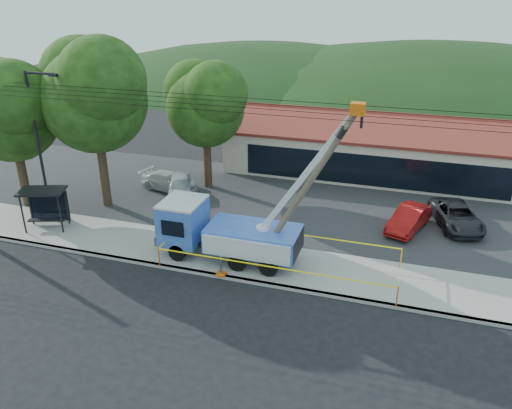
{
  "coord_description": "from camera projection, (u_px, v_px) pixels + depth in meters",
  "views": [
    {
      "loc": [
        6.17,
        -17.43,
        13.22
      ],
      "look_at": [
        -0.92,
        5.0,
        2.84
      ],
      "focal_mm": 35.0,
      "sensor_mm": 36.0,
      "label": 1
    }
  ],
  "objects": [
    {
      "name": "car_silver",
      "position": [
        181.0,
        197.0,
        33.94
      ],
      "size": [
        3.22,
        4.4,
        1.39
      ],
      "primitive_type": "imported",
      "rotation": [
        0.0,
        0.0,
        0.44
      ],
      "color": "#B6B9BE",
      "rests_on": "ground"
    },
    {
      "name": "parking_lot",
      "position": [
        302.0,
        204.0,
        32.69
      ],
      "size": [
        60.0,
        12.0,
        0.1
      ],
      "primitive_type": "cube",
      "color": "#28282B",
      "rests_on": "ground"
    },
    {
      "name": "leaning_pole",
      "position": [
        308.0,
        185.0,
        23.1
      ],
      "size": [
        4.78,
        1.75,
        8.45
      ],
      "color": "brown",
      "rests_on": "ground"
    },
    {
      "name": "tree_west_near",
      "position": [
        93.0,
        90.0,
        29.5
      ],
      "size": [
        7.56,
        6.72,
        10.8
      ],
      "color": "#332316",
      "rests_on": "ground"
    },
    {
      "name": "tree_lot",
      "position": [
        205.0,
        100.0,
        33.01
      ],
      "size": [
        6.3,
        5.6,
        8.94
      ],
      "color": "#332316",
      "rests_on": "ground"
    },
    {
      "name": "caution_tape",
      "position": [
        280.0,
        253.0,
        24.93
      ],
      "size": [
        11.68,
        3.68,
        1.06
      ],
      "color": "#DD5E0C",
      "rests_on": "ground"
    },
    {
      "name": "curb",
      "position": [
        256.0,
        282.0,
        24.05
      ],
      "size": [
        60.0,
        0.25,
        0.15
      ],
      "primitive_type": "cube",
      "color": "#A5A29A",
      "rests_on": "ground"
    },
    {
      "name": "ground",
      "position": [
        242.0,
        308.0,
        22.25
      ],
      "size": [
        120.0,
        120.0,
        0.0
      ],
      "primitive_type": "plane",
      "color": "black",
      "rests_on": "ground"
    },
    {
      "name": "bus_shelter",
      "position": [
        44.0,
        199.0,
        28.7
      ],
      "size": [
        2.87,
        2.28,
        2.41
      ],
      "rotation": [
        0.0,
        0.0,
        0.34
      ],
      "color": "black",
      "rests_on": "ground"
    },
    {
      "name": "utility_truck",
      "position": [
        225.0,
        230.0,
        25.53
      ],
      "size": [
        10.0,
        3.91,
        8.56
      ],
      "color": "black",
      "rests_on": "ground"
    },
    {
      "name": "strip_mall",
      "position": [
        377.0,
        148.0,
        37.81
      ],
      "size": [
        22.5,
        8.53,
        4.67
      ],
      "color": "#B9A892",
      "rests_on": "ground"
    },
    {
      "name": "sidewalk",
      "position": [
        267.0,
        263.0,
        25.7
      ],
      "size": [
        60.0,
        4.0,
        0.15
      ],
      "primitive_type": "cube",
      "color": "#A5A29A",
      "rests_on": "ground"
    },
    {
      "name": "tree_west_far",
      "position": [
        9.0,
        106.0,
        29.97
      ],
      "size": [
        6.84,
        6.08,
        9.48
      ],
      "color": "#332316",
      "rests_on": "ground"
    },
    {
      "name": "streetlight",
      "position": [
        40.0,
        137.0,
        28.27
      ],
      "size": [
        2.13,
        0.22,
        9.0
      ],
      "color": "black",
      "rests_on": "ground"
    },
    {
      "name": "car_red",
      "position": [
        407.0,
        231.0,
        29.27
      ],
      "size": [
        2.65,
        4.31,
        1.34
      ],
      "primitive_type": "imported",
      "rotation": [
        0.0,
        0.0,
        -0.33
      ],
      "color": "#9D100F",
      "rests_on": "ground"
    },
    {
      "name": "hill_west",
      "position": [
        267.0,
        82.0,
        74.36
      ],
      "size": [
        78.4,
        56.0,
        28.0
      ],
      "primitive_type": "ellipsoid",
      "color": "#1A3112",
      "rests_on": "ground"
    },
    {
      "name": "car_dark",
      "position": [
        454.0,
        227.0,
        29.67
      ],
      "size": [
        3.44,
        5.13,
        1.31
      ],
      "primitive_type": "imported",
      "rotation": [
        0.0,
        0.0,
        0.29
      ],
      "color": "black",
      "rests_on": "ground"
    },
    {
      "name": "hill_center",
      "position": [
        444.0,
        92.0,
        67.47
      ],
      "size": [
        89.6,
        64.0,
        32.0
      ],
      "primitive_type": "ellipsoid",
      "color": "#1A3112",
      "rests_on": "ground"
    },
    {
      "name": "car_white",
      "position": [
        170.0,
        191.0,
        34.89
      ],
      "size": [
        4.54,
        2.58,
        1.24
      ],
      "primitive_type": "imported",
      "rotation": [
        0.0,
        0.0,
        1.36
      ],
      "color": "silver",
      "rests_on": "ground"
    }
  ]
}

